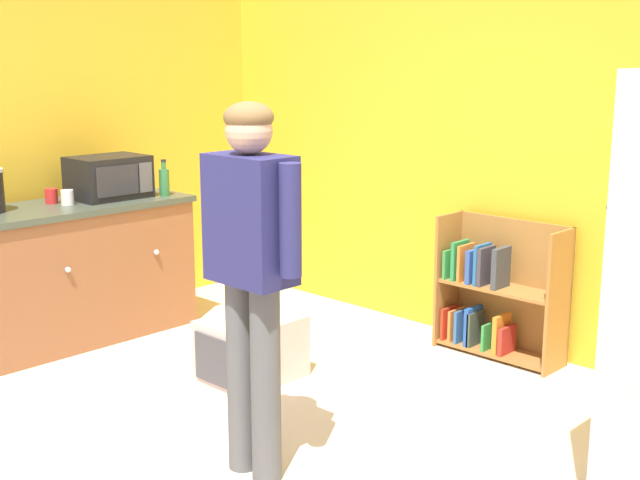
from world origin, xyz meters
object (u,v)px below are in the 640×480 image
(bookshelf, at_px, (497,296))
(pet_carrier, at_px, (251,349))
(standing_person, at_px, (251,258))
(white_cup, at_px, (67,197))
(kitchen_counter, at_px, (43,278))
(microwave, at_px, (109,177))
(green_glass_bottle, at_px, (164,181))
(red_cup, at_px, (51,196))

(bookshelf, bearing_deg, pet_carrier, -120.12)
(standing_person, bearing_deg, white_cup, 170.05)
(standing_person, bearing_deg, kitchen_counter, 174.91)
(microwave, bearing_deg, kitchen_counter, -89.11)
(microwave, bearing_deg, green_glass_bottle, 59.99)
(kitchen_counter, relative_size, white_cup, 20.79)
(bookshelf, distance_m, red_cup, 2.90)
(microwave, bearing_deg, standing_person, -17.75)
(kitchen_counter, distance_m, microwave, 0.78)
(kitchen_counter, xyz_separation_m, microwave, (-0.01, 0.52, 0.59))
(red_cup, bearing_deg, microwave, 76.51)
(red_cup, distance_m, white_cup, 0.13)
(microwave, relative_size, white_cup, 5.05)
(green_glass_bottle, distance_m, red_cup, 0.74)
(green_glass_bottle, bearing_deg, microwave, -120.01)
(pet_carrier, bearing_deg, green_glass_bottle, 166.17)
(standing_person, distance_m, microwave, 2.35)
(kitchen_counter, bearing_deg, red_cup, 123.98)
(kitchen_counter, bearing_deg, white_cup, 82.41)
(pet_carrier, distance_m, white_cup, 1.59)
(kitchen_counter, relative_size, bookshelf, 2.32)
(pet_carrier, relative_size, microwave, 1.15)
(pet_carrier, xyz_separation_m, white_cup, (-1.34, -0.35, 0.77))
(kitchen_counter, height_order, white_cup, white_cup)
(standing_person, bearing_deg, pet_carrier, 139.35)
(standing_person, xyz_separation_m, red_cup, (-2.32, 0.34, -0.04))
(pet_carrier, bearing_deg, bookshelf, 59.88)
(standing_person, distance_m, red_cup, 2.35)
(pet_carrier, bearing_deg, standing_person, -40.65)
(kitchen_counter, bearing_deg, standing_person, -5.09)
(pet_carrier, bearing_deg, kitchen_counter, -158.61)
(pet_carrier, height_order, microwave, microwave)
(kitchen_counter, relative_size, standing_person, 1.20)
(standing_person, height_order, white_cup, standing_person)
(pet_carrier, relative_size, red_cup, 5.81)
(kitchen_counter, relative_size, microwave, 4.11)
(standing_person, height_order, microwave, standing_person)
(green_glass_bottle, bearing_deg, bookshelf, 27.99)
(green_glass_bottle, distance_m, white_cup, 0.66)
(bookshelf, distance_m, standing_person, 2.17)
(standing_person, relative_size, pet_carrier, 2.98)
(bookshelf, height_order, standing_person, standing_person)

